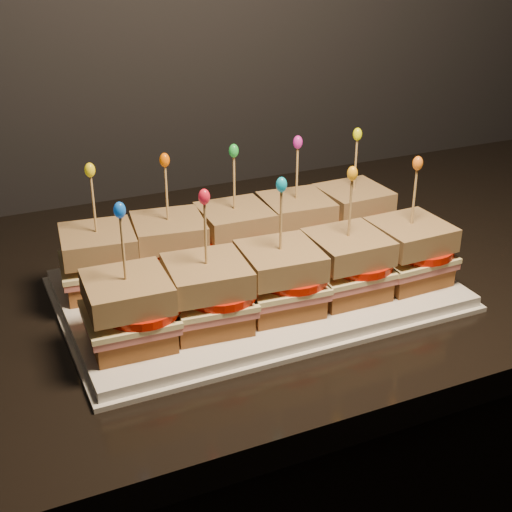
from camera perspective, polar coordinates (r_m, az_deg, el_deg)
name	(u,v)px	position (r m, az deg, el deg)	size (l,w,h in m)	color
cabinet	(354,499)	(1.31, 7.84, -18.68)	(2.54, 0.61, 0.91)	black
granite_slab	(373,253)	(1.04, 9.38, 0.26)	(2.58, 0.65, 0.04)	black
platter	(256,290)	(0.87, 0.00, -2.72)	(0.45, 0.28, 0.02)	white
platter_rim	(256,294)	(0.87, 0.00, -3.07)	(0.47, 0.29, 0.01)	white
sandwich_0_bread_bot	(102,280)	(0.87, -12.25, -1.86)	(0.08, 0.08, 0.02)	#573015
sandwich_0_ham	(100,268)	(0.86, -12.35, -0.96)	(0.09, 0.09, 0.01)	#C56266
sandwich_0_cheese	(100,263)	(0.86, -12.39, -0.54)	(0.09, 0.09, 0.01)	beige
sandwich_0_tomato	(110,257)	(0.86, -11.57, -0.11)	(0.08, 0.08, 0.01)	red
sandwich_0_bread_top	(98,243)	(0.85, -12.56, 1.04)	(0.08, 0.08, 0.03)	#4F2909
sandwich_0_pick	(94,208)	(0.83, -12.84, 3.80)	(0.00, 0.00, 0.09)	tan
sandwich_0_frill	(90,170)	(0.82, -13.15, 6.72)	(0.01, 0.01, 0.02)	yellow
sandwich_1_bread_bot	(171,266)	(0.89, -6.83, -0.83)	(0.08, 0.08, 0.02)	#573015
sandwich_1_ham	(170,255)	(0.88, -6.88, 0.06)	(0.09, 0.09, 0.01)	#C56266
sandwich_1_cheese	(170,250)	(0.88, -6.91, 0.48)	(0.09, 0.09, 0.01)	beige
sandwich_1_tomato	(180,245)	(0.88, -6.07, 0.91)	(0.08, 0.08, 0.01)	red
sandwich_1_bread_top	(169,231)	(0.87, -7.00, 2.04)	(0.08, 0.08, 0.03)	#4F2909
sandwich_1_pick	(167,196)	(0.85, -7.16, 4.75)	(0.00, 0.00, 0.09)	tan
sandwich_1_frill	(165,160)	(0.84, -7.32, 7.63)	(0.01, 0.01, 0.02)	#F06101
sandwich_2_bread_bot	(235,254)	(0.92, -1.68, 0.17)	(0.08, 0.08, 0.02)	#573015
sandwich_2_ham	(235,243)	(0.91, -1.69, 1.04)	(0.09, 0.09, 0.01)	#C56266
sandwich_2_cheese	(235,238)	(0.91, -1.70, 1.44)	(0.09, 0.09, 0.01)	beige
sandwich_2_tomato	(245,233)	(0.90, -0.85, 1.86)	(0.08, 0.08, 0.01)	red
sandwich_2_bread_top	(235,219)	(0.90, -1.72, 2.97)	(0.08, 0.08, 0.03)	#4F2909
sandwich_2_pick	(234,186)	(0.88, -1.75, 5.62)	(0.00, 0.00, 0.09)	tan
sandwich_2_frill	(234,151)	(0.87, -1.79, 8.42)	(0.01, 0.01, 0.02)	green
sandwich_3_bread_bot	(295,242)	(0.95, 3.15, 1.10)	(0.08, 0.08, 0.02)	#573015
sandwich_3_ham	(295,232)	(0.94, 3.18, 1.94)	(0.09, 0.09, 0.01)	#C56266
sandwich_3_cheese	(296,227)	(0.94, 3.19, 2.33)	(0.09, 0.09, 0.01)	beige
sandwich_3_tomato	(306,222)	(0.94, 4.02, 2.74)	(0.08, 0.08, 0.01)	red
sandwich_3_bread_top	(296,209)	(0.93, 3.23, 3.81)	(0.08, 0.08, 0.03)	#4F2909
sandwich_3_pick	(297,176)	(0.91, 3.29, 6.38)	(0.00, 0.00, 0.09)	tan
sandwich_3_frill	(298,142)	(0.90, 3.37, 9.08)	(0.01, 0.01, 0.02)	#D11FA3
sandwich_4_bread_bot	(351,232)	(0.99, 7.63, 1.95)	(0.08, 0.08, 0.02)	#573015
sandwich_4_ham	(352,221)	(0.98, 7.68, 2.77)	(0.09, 0.09, 0.01)	#C56266
sandwich_4_cheese	(352,217)	(0.98, 7.71, 3.14)	(0.09, 0.09, 0.01)	beige
sandwich_4_tomato	(362,212)	(0.98, 8.51, 3.53)	(0.08, 0.08, 0.01)	red
sandwich_4_bread_top	(353,199)	(0.97, 7.80, 4.57)	(0.08, 0.08, 0.03)	#4F2909
sandwich_4_pick	(355,167)	(0.96, 7.95, 7.04)	(0.00, 0.00, 0.09)	tan
sandwich_4_frill	(357,134)	(0.94, 8.12, 9.63)	(0.01, 0.01, 0.02)	#EAF804
sandwich_5_bread_bot	(131,332)	(0.76, -10.00, -6.03)	(0.08, 0.08, 0.02)	#573015
sandwich_5_ham	(129,320)	(0.75, -10.09, -5.04)	(0.09, 0.09, 0.01)	#C56266
sandwich_5_cheese	(129,314)	(0.75, -10.13, -4.58)	(0.09, 0.09, 0.01)	beige
sandwich_5_tomato	(141,308)	(0.74, -9.16, -4.11)	(0.08, 0.08, 0.01)	red
sandwich_5_bread_top	(127,292)	(0.74, -10.29, -2.82)	(0.08, 0.08, 0.03)	#4F2909
sandwich_5_pick	(123,252)	(0.72, -10.56, 0.29)	(0.00, 0.00, 0.09)	tan
sandwich_5_frill	(120,210)	(0.70, -10.86, 3.62)	(0.01, 0.01, 0.02)	blue
sandwich_6_bread_bot	(208,315)	(0.78, -3.85, -4.73)	(0.08, 0.08, 0.02)	#573015
sandwich_6_ham	(208,303)	(0.77, -3.88, -3.75)	(0.09, 0.09, 0.01)	#C56266
sandwich_6_cheese	(208,297)	(0.77, -3.90, -3.30)	(0.09, 0.09, 0.01)	beige
sandwich_6_tomato	(220,291)	(0.76, -2.91, -2.83)	(0.08, 0.08, 0.01)	red
sandwich_6_bread_top	(207,275)	(0.76, -3.96, -1.57)	(0.08, 0.08, 0.03)	#4F2909
sandwich_6_pick	(206,238)	(0.74, -4.06, 1.48)	(0.00, 0.00, 0.09)	tan
sandwich_6_frill	(204,197)	(0.72, -4.17, 4.74)	(0.01, 0.01, 0.02)	red
sandwich_7_bread_bot	(280,299)	(0.81, 1.90, -3.46)	(0.08, 0.08, 0.02)	#573015
sandwich_7_ham	(280,287)	(0.80, 1.92, -2.51)	(0.09, 0.09, 0.01)	#C56266
sandwich_7_cheese	(280,282)	(0.80, 1.92, -2.06)	(0.09, 0.09, 0.01)	beige
sandwich_7_tomato	(292,276)	(0.80, 2.90, -1.60)	(0.08, 0.08, 0.01)	red
sandwich_7_bread_top	(280,261)	(0.79, 1.95, -0.38)	(0.08, 0.08, 0.03)	#4F2909
sandwich_7_pick	(281,224)	(0.77, 2.00, 2.57)	(0.00, 0.00, 0.09)	tan
sandwich_7_frill	(281,185)	(0.75, 2.05, 5.72)	(0.01, 0.01, 0.02)	#0E97B8
sandwich_8_bread_bot	(346,284)	(0.85, 7.18, -2.26)	(0.08, 0.08, 0.02)	#573015
sandwich_8_ham	(346,273)	(0.84, 7.23, -1.34)	(0.09, 0.09, 0.01)	#C56266
sandwich_8_cheese	(347,267)	(0.84, 7.26, -0.91)	(0.09, 0.09, 0.01)	beige
sandwich_8_tomato	(359,262)	(0.84, 8.20, -0.47)	(0.08, 0.08, 0.01)	red
sandwich_8_bread_top	(348,247)	(0.83, 7.36, 0.71)	(0.08, 0.08, 0.03)	#4F2909
sandwich_8_pick	(350,212)	(0.81, 7.53, 3.55)	(0.00, 0.00, 0.09)	tan
sandwich_8_frill	(352,174)	(0.79, 7.72, 6.56)	(0.01, 0.01, 0.02)	#FAA012
sandwich_9_bread_bot	(407,271)	(0.89, 11.96, -1.15)	(0.08, 0.08, 0.02)	#573015
sandwich_9_ham	(408,259)	(0.89, 12.05, -0.27)	(0.09, 0.09, 0.01)	#C56266
sandwich_9_cheese	(408,254)	(0.88, 12.09, 0.14)	(0.09, 0.09, 0.01)	beige
sandwich_9_tomato	(420,249)	(0.88, 12.99, 0.56)	(0.08, 0.08, 0.01)	red
sandwich_9_bread_top	(410,235)	(0.87, 12.25, 1.69)	(0.08, 0.08, 0.03)	#4F2909
sandwich_9_pick	(414,200)	(0.86, 12.52, 4.39)	(0.00, 0.00, 0.09)	tan
sandwich_9_frill	(418,163)	(0.84, 12.81, 7.25)	(0.01, 0.01, 0.02)	orange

